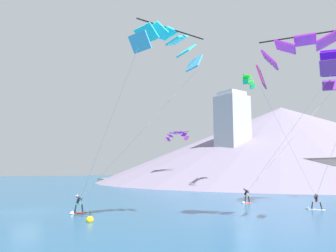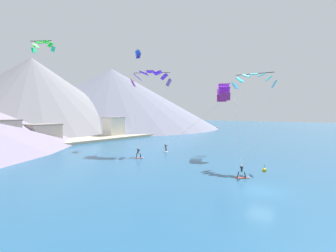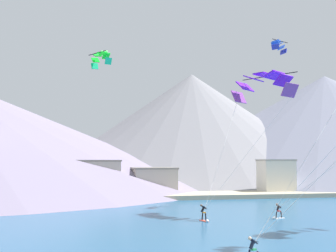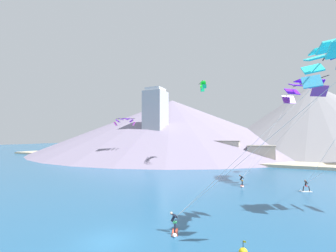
% 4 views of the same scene
% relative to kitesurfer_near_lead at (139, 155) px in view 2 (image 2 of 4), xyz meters
% --- Properties ---
extents(ground_plane, '(400.00, 400.00, 0.00)m').
position_rel_kitesurfer_near_lead_xyz_m(ground_plane, '(-6.72, -22.43, -0.57)').
color(ground_plane, '#23567F').
extents(kitesurfer_near_lead, '(0.75, 1.78, 1.80)m').
position_rel_kitesurfer_near_lead_xyz_m(kitesurfer_near_lead, '(0.00, 0.00, 0.00)').
color(kitesurfer_near_lead, '#E54C33').
rests_on(kitesurfer_near_lead, ground).
extents(kitesurfer_near_trail, '(0.98, 1.77, 1.69)m').
position_rel_kitesurfer_near_lead_xyz_m(kitesurfer_near_trail, '(-2.82, -19.25, -0.08)').
color(kitesurfer_near_trail, '#E54C33').
rests_on(kitesurfer_near_trail, ground).
extents(kitesurfer_mid_center, '(1.76, 1.06, 1.66)m').
position_rel_kitesurfer_near_lead_xyz_m(kitesurfer_mid_center, '(8.17, 0.43, -0.12)').
color(kitesurfer_mid_center, white).
rests_on(kitesurfer_mid_center, ground).
extents(parafoil_kite_near_lead, '(11.53, 8.64, 14.97)m').
position_rel_kitesurfer_near_lead_xyz_m(parafoil_kite_near_lead, '(8.75, 4.64, 14.56)').
color(parafoil_kite_near_lead, purple).
extents(parafoil_kite_near_trail, '(11.92, 6.63, 12.67)m').
position_rel_kitesurfer_near_lead_xyz_m(parafoil_kite_near_trail, '(7.67, -16.90, 12.40)').
color(parafoil_kite_near_trail, '#44A6CB').
extents(parafoil_kite_mid_center, '(8.77, 11.95, 11.91)m').
position_rel_kitesurfer_near_lead_xyz_m(parafoil_kite_mid_center, '(13.78, -9.09, 11.40)').
color(parafoil_kite_mid_center, '#A32576').
extents(parafoil_kite_distant_high_outer, '(3.48, 3.44, 1.68)m').
position_rel_kitesurfer_near_lead_xyz_m(parafoil_kite_distant_high_outer, '(15.68, 14.58, 21.93)').
color(parafoil_kite_distant_high_outer, '#3035A9').
extents(parafoil_kite_distant_low_drift, '(2.71, 4.13, 1.91)m').
position_rel_kitesurfer_near_lead_xyz_m(parafoil_kite_distant_low_drift, '(-9.60, 12.71, 18.50)').
color(parafoil_kite_distant_low_drift, '#16C080').
extents(race_marker_buoy, '(0.56, 0.56, 1.02)m').
position_rel_kitesurfer_near_lead_xyz_m(race_marker_buoy, '(2.43, -20.21, -0.41)').
color(race_marker_buoy, yellow).
rests_on(race_marker_buoy, ground).
extents(shoreline_strip, '(180.00, 10.00, 0.70)m').
position_rel_kitesurfer_near_lead_xyz_m(shoreline_strip, '(-6.72, 29.56, -0.22)').
color(shoreline_strip, '#BCAD8E').
rests_on(shoreline_strip, ground).
extents(shore_building_harbour_front, '(7.60, 4.18, 6.23)m').
position_rel_kitesurfer_near_lead_xyz_m(shore_building_harbour_front, '(-8.17, 33.56, 2.55)').
color(shore_building_harbour_front, '#B7AD9E').
rests_on(shore_building_harbour_front, ground).
extents(shore_building_promenade_mid, '(6.00, 4.57, 6.33)m').
position_rel_kitesurfer_near_lead_xyz_m(shore_building_promenade_mid, '(23.57, 32.27, 2.61)').
color(shore_building_promenade_mid, silver).
rests_on(shore_building_promenade_mid, ground).
extents(shore_building_quay_east, '(7.48, 6.95, 4.93)m').
position_rel_kitesurfer_near_lead_xyz_m(shore_building_quay_east, '(1.45, 34.20, 1.90)').
color(shore_building_quay_east, '#B7AD9E').
rests_on(shore_building_quay_east, ground).
extents(mountain_peak_west_ridge, '(84.88, 84.88, 29.54)m').
position_rel_kitesurfer_near_lead_xyz_m(mountain_peak_west_ridge, '(20.14, 75.63, 14.20)').
color(mountain_peak_west_ridge, gray).
rests_on(mountain_peak_west_ridge, ground).
extents(mountain_peak_central_summit, '(106.53, 106.53, 29.80)m').
position_rel_kitesurfer_near_lead_xyz_m(mountain_peak_central_summit, '(57.53, 71.05, 14.33)').
color(mountain_peak_central_summit, slate).
rests_on(mountain_peak_central_summit, ground).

